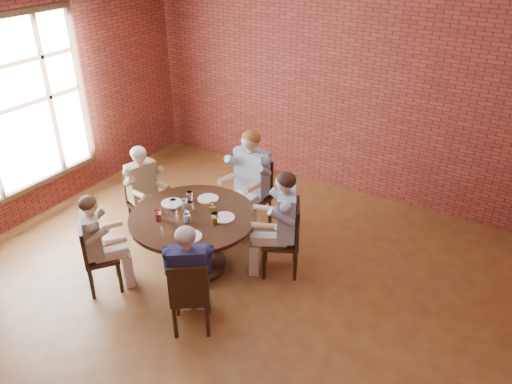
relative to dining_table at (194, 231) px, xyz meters
The scene contains 27 objects.
floor 0.96m from the dining_table, 49.73° to the right, with size 7.00×7.00×0.00m, color brown.
wall_back 3.16m from the dining_table, 79.83° to the left, with size 7.00×7.00×0.00m, color maroon.
window 2.90m from the dining_table, behind, with size 0.10×2.16×2.36m.
dining_table is the anchor object (origin of this frame).
chair_a 1.12m from the dining_table, 27.82° to the left, with size 0.58×0.58×0.94m.
diner_a 1.04m from the dining_table, 27.82° to the left, with size 0.53×0.65×1.34m, color #406CA7, non-canonical shape.
chair_b 1.21m from the dining_table, 86.06° to the left, with size 0.50×0.50×0.99m.
diner_b 1.13m from the dining_table, 86.06° to the left, with size 0.58×0.71×1.42m, color #8EA0B4, non-canonical shape.
chair_c 1.15m from the dining_table, 164.73° to the left, with size 0.48×0.48×0.90m.
diner_c 1.08m from the dining_table, 164.73° to the left, with size 0.48×0.60×1.26m, color brown, non-canonical shape.
chair_d 1.16m from the dining_table, 127.30° to the right, with size 0.53×0.53×0.88m.
diner_d 1.09m from the dining_table, 127.30° to the right, with size 0.46×0.57×1.23m, color gray, non-canonical shape.
chair_e 1.10m from the dining_table, 54.49° to the right, with size 0.55×0.55×0.90m.
diner_e 1.03m from the dining_table, 54.49° to the right, with size 0.49×0.60×1.26m, color #16193D, non-canonical shape.
plate_a 0.44m from the dining_table, 21.51° to the left, with size 0.26×0.26×0.01m, color white.
plate_b 0.46m from the dining_table, 100.20° to the left, with size 0.26×0.26×0.01m, color white.
plate_c 0.46m from the dining_table, 168.58° to the left, with size 0.26×0.26×0.01m, color white.
plate_d 0.51m from the dining_table, 55.78° to the right, with size 0.26×0.26×0.01m, color white.
glass_a 0.44m from the dining_table, ahead, with size 0.07×0.07×0.14m, color white.
glass_b 0.37m from the dining_table, 41.89° to the left, with size 0.07×0.07×0.14m, color white.
glass_c 0.43m from the dining_table, 134.32° to the left, with size 0.07×0.07×0.14m, color white.
glass_d 0.34m from the dining_table, 158.33° to the left, with size 0.07×0.07×0.14m, color white.
glass_e 0.40m from the dining_table, behind, with size 0.07×0.07×0.14m, color white.
glass_f 0.50m from the dining_table, 131.55° to the right, with size 0.07×0.07×0.14m, color white.
glass_g 0.33m from the dining_table, 76.44° to the right, with size 0.07×0.07×0.14m, color white.
glass_h 0.44m from the dining_table, ahead, with size 0.07×0.07×0.14m, color white.
smartphone 0.54m from the dining_table, 60.94° to the right, with size 0.07×0.15×0.01m, color black.
Camera 1 is at (2.73, -3.25, 3.84)m, focal length 35.00 mm.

